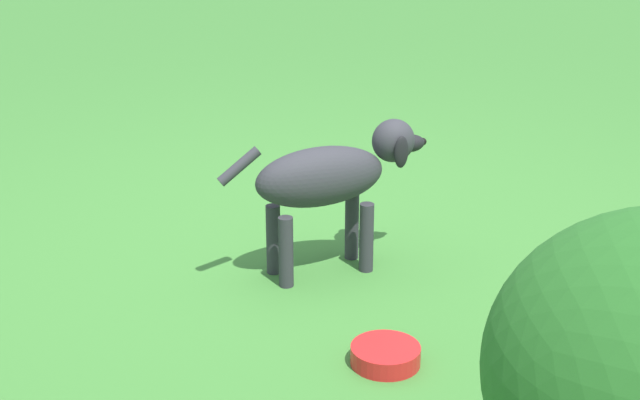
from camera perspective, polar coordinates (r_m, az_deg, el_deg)
ground at (r=3.77m, az=0.26°, el=-2.95°), size 14.00×14.00×0.00m
dog at (r=3.46m, az=0.74°, el=1.39°), size 0.38×0.79×0.56m
tennis_ball_0 at (r=3.57m, az=13.96°, el=-4.48°), size 0.07×0.07×0.07m
tennis_ball_1 at (r=4.40m, az=-0.64°, el=1.09°), size 0.07×0.07×0.07m
water_bowl at (r=2.98m, az=3.99°, el=-9.37°), size 0.22×0.22×0.06m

